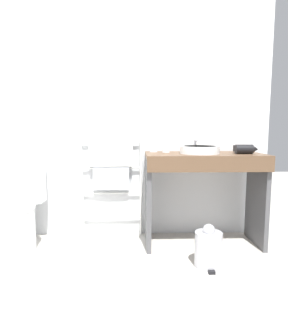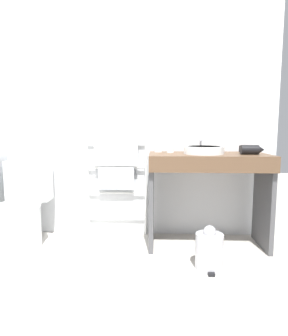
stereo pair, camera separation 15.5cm
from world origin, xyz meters
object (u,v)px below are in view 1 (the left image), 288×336
at_px(toilet, 15,213).
at_px(cup_near_wall, 154,147).
at_px(towel_radiator, 111,169).
at_px(trash_bin, 208,248).
at_px(hair_dryer, 245,149).
at_px(cup_near_edge, 166,147).
at_px(sink_basin, 200,150).

bearing_deg(toilet, cup_near_wall, 9.31).
relative_size(towel_radiator, trash_bin, 2.86).
relative_size(towel_radiator, hair_dryer, 4.88).
xyz_separation_m(toilet, cup_near_edge, (1.38, 0.15, 0.59)).
bearing_deg(sink_basin, cup_near_edge, 155.27).
relative_size(sink_basin, hair_dryer, 1.76).
height_order(cup_near_wall, trash_bin, cup_near_wall).
bearing_deg(hair_dryer, toilet, 179.60).
xyz_separation_m(sink_basin, trash_bin, (-0.01, -0.45, -0.74)).
distance_m(toilet, towel_radiator, 0.96).
height_order(towel_radiator, trash_bin, towel_radiator).
bearing_deg(cup_near_edge, trash_bin, -64.42).
relative_size(toilet, cup_near_wall, 7.76).
distance_m(towel_radiator, cup_near_edge, 0.59).
relative_size(toilet, trash_bin, 2.26).
height_order(sink_basin, cup_near_edge, cup_near_edge).
distance_m(cup_near_wall, hair_dryer, 0.84).
bearing_deg(cup_near_edge, hair_dryer, -13.52).
height_order(towel_radiator, cup_near_edge, towel_radiator).
bearing_deg(trash_bin, toilet, 165.28).
bearing_deg(cup_near_edge, cup_near_wall, 153.94).
bearing_deg(sink_basin, trash_bin, -91.14).
bearing_deg(hair_dryer, cup_near_edge, 166.48).
height_order(hair_dryer, trash_bin, hair_dryer).
xyz_separation_m(toilet, cup_near_wall, (1.27, 0.21, 0.58)).
bearing_deg(toilet, hair_dryer, -0.40).
xyz_separation_m(toilet, towel_radiator, (0.85, 0.28, 0.36)).
height_order(towel_radiator, cup_near_wall, towel_radiator).
bearing_deg(hair_dryer, trash_bin, -134.12).
distance_m(cup_near_edge, hair_dryer, 0.71).
relative_size(towel_radiator, sink_basin, 2.77).
bearing_deg(towel_radiator, cup_near_edge, -13.71).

